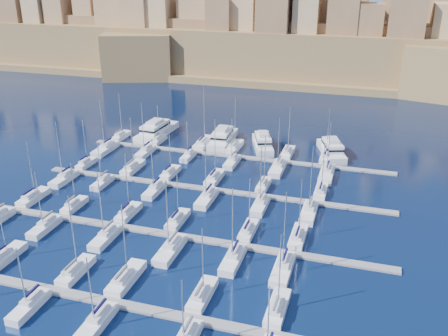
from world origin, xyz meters
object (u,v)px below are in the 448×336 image
(sailboat_4, at_px, (202,295))
(motor_yacht_b, at_px, (223,137))
(motor_yacht_c, at_px, (263,143))
(motor_yacht_a, at_px, (156,130))
(motor_yacht_d, at_px, (332,149))
(sailboat_2, at_px, (76,271))

(sailboat_4, height_order, motor_yacht_b, sailboat_4)
(sailboat_4, relative_size, motor_yacht_c, 0.80)
(sailboat_4, distance_m, motor_yacht_a, 81.76)
(motor_yacht_a, relative_size, motor_yacht_d, 1.16)
(sailboat_2, xyz_separation_m, motor_yacht_a, (-17.05, 71.42, 0.98))
(sailboat_2, bearing_deg, sailboat_4, -0.01)
(sailboat_4, height_order, motor_yacht_d, sailboat_4)
(sailboat_2, height_order, motor_yacht_d, sailboat_2)
(sailboat_2, xyz_separation_m, sailboat_4, (22.72, -0.01, -0.02))
(motor_yacht_a, height_order, motor_yacht_b, same)
(sailboat_2, xyz_separation_m, motor_yacht_d, (35.83, 69.99, 0.98))
(sailboat_2, distance_m, motor_yacht_a, 73.43)
(motor_yacht_c, bearing_deg, motor_yacht_b, 174.91)
(motor_yacht_d, bearing_deg, sailboat_4, -100.60)
(motor_yacht_a, distance_m, motor_yacht_d, 52.90)
(sailboat_4, height_order, motor_yacht_a, sailboat_4)
(motor_yacht_a, xyz_separation_m, motor_yacht_b, (21.44, -0.76, 0.00))
(sailboat_4, relative_size, motor_yacht_b, 0.71)
(motor_yacht_a, height_order, motor_yacht_d, same)
(sailboat_4, distance_m, motor_yacht_b, 73.01)
(motor_yacht_d, bearing_deg, motor_yacht_c, -178.77)
(sailboat_4, xyz_separation_m, motor_yacht_d, (13.11, 69.99, 1.00))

